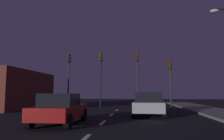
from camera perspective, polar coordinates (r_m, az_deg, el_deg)
ground_plane at (r=11.44m, az=-2.03°, el=-13.74°), size 80.00×80.00×0.00m
lane_stripe_second at (r=7.17m, az=-7.58°, el=-18.17°), size 0.16×1.60×0.01m
lane_stripe_third at (r=10.85m, az=-2.52°, el=-14.12°), size 0.16×1.60×0.01m
lane_stripe_fourth at (r=14.59m, az=-0.10°, el=-12.09°), size 0.16×1.60×0.01m
lane_stripe_fifth at (r=18.35m, az=1.31°, el=-10.88°), size 0.16×1.60×0.01m
traffic_signal_far_left at (r=21.74m, az=-11.76°, el=-0.07°), size 0.32×0.38×5.44m
traffic_signal_center_left at (r=20.94m, az=-3.11°, el=0.11°), size 0.32×0.38×5.48m
traffic_signal_center_right at (r=20.64m, az=6.90°, el=0.24°), size 0.32×0.38×5.48m
traffic_signal_far_right at (r=20.84m, az=15.62°, el=-1.21°), size 0.32×0.38×4.59m
car_stopped_ahead at (r=14.21m, az=10.07°, el=-9.06°), size 2.24×4.50×1.53m
car_adjacent_lane at (r=10.50m, az=-13.88°, el=-10.17°), size 1.91×3.97×1.46m
storefront_left at (r=22.71m, az=-25.89°, el=-4.86°), size 4.94×9.14×3.58m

